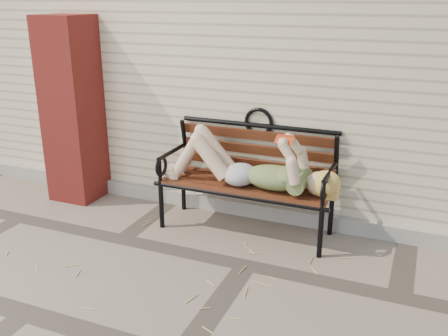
% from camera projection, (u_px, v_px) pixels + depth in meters
% --- Properties ---
extents(ground, '(80.00, 80.00, 0.00)m').
position_uv_depth(ground, '(246.00, 265.00, 4.26)').
color(ground, '#76685B').
rests_on(ground, ground).
extents(house_wall, '(8.00, 4.00, 3.00)m').
position_uv_depth(house_wall, '(328.00, 51.00, 6.39)').
color(house_wall, beige).
rests_on(house_wall, ground).
extents(foundation_strip, '(8.00, 0.10, 0.15)m').
position_uv_depth(foundation_strip, '(279.00, 214.00, 5.09)').
color(foundation_strip, '#A4A194').
rests_on(foundation_strip, ground).
extents(brick_pillar, '(0.50, 0.50, 2.00)m').
position_uv_depth(brick_pillar, '(73.00, 110.00, 5.42)').
color(brick_pillar, '#A02A24').
rests_on(brick_pillar, ground).
extents(garden_bench, '(1.79, 0.71, 1.16)m').
position_uv_depth(garden_bench, '(250.00, 165.00, 4.78)').
color(garden_bench, black).
rests_on(garden_bench, ground).
extents(reading_woman, '(1.68, 0.38, 0.53)m').
position_uv_depth(reading_woman, '(246.00, 165.00, 4.64)').
color(reading_woman, '#0B374F').
rests_on(reading_woman, ground).
extents(straw_scatter, '(2.58, 1.74, 0.01)m').
position_uv_depth(straw_scatter, '(111.00, 255.00, 4.43)').
color(straw_scatter, '#DFB96C').
rests_on(straw_scatter, ground).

